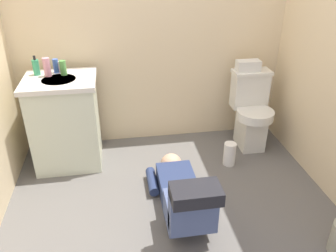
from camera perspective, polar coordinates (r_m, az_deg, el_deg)
The scene contains 12 objects.
ground_plane at distance 2.82m, azimuth 0.33°, elevation -12.29°, with size 3.03×3.04×0.04m, color #5E5B57.
wall_back at distance 3.25m, azimuth -2.85°, elevation 17.35°, with size 2.69×0.08×2.40m, color beige.
toilet at distance 3.42m, azimuth 13.68°, elevation 2.42°, with size 0.36×0.46×0.75m.
vanity_cabinet at distance 3.16m, azimuth -16.70°, elevation 0.77°, with size 0.60×0.52×0.82m.
faucet at distance 3.12m, azimuth -17.59°, elevation 9.32°, with size 0.02×0.02×0.10m, color silver.
person_plumber at distance 2.57m, azimuth 2.39°, elevation -11.29°, with size 0.39×1.06×0.52m.
tissue_box at distance 3.32m, azimuth 13.22°, elevation 9.77°, with size 0.22×0.11×0.10m, color silver.
soap_dispenser at distance 3.13m, azimuth -21.15°, elevation 9.14°, with size 0.06×0.06×0.17m.
bottle_pink at distance 3.06m, azimuth -19.54°, elevation 9.23°, with size 0.06×0.06×0.16m, color pink.
bottle_blue at distance 3.13m, azimuth -18.20°, elevation 9.50°, with size 0.05×0.05×0.12m, color #4064BA.
bottle_green at distance 3.05m, azimuth -17.09°, elevation 9.26°, with size 0.05×0.05×0.12m, color #519746.
paper_towel_roll at distance 3.18m, azimuth 10.23°, elevation -4.60°, with size 0.11×0.11×0.22m, color white.
Camera 1 is at (-0.36, -2.11, 1.81)m, focal length 36.55 mm.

